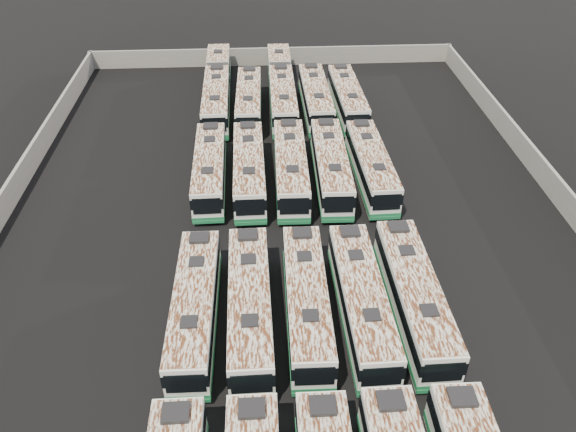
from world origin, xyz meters
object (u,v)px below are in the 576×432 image
object	(u,v)px
bus_midfront_left	(250,305)
bus_back_far_right	(347,98)
bus_midfront_center	(307,301)
bus_back_right	(316,98)
bus_midfront_far_left	(195,307)
bus_midfront_right	(361,300)
bus_back_left	(249,101)
bus_midback_far_left	(210,169)
bus_midfront_far_right	(414,296)
bus_midback_far_right	(371,166)
bus_back_far_left	(217,87)
bus_midback_left	(249,169)
bus_back_center	(281,87)
bus_midback_center	(291,167)
bus_midback_right	(331,166)

from	to	relation	value
bus_midfront_left	bus_back_far_right	bearing A→B (deg)	70.04
bus_midfront_center	bus_back_right	size ratio (longest dim) A/B	0.98
bus_midfront_center	bus_back_far_right	size ratio (longest dim) A/B	0.99
bus_midfront_far_left	bus_midfront_right	xyz separation A→B (m)	(10.31, -0.05, 0.03)
bus_midfront_right	bus_back_left	size ratio (longest dim) A/B	1.02
bus_midfront_far_left	bus_back_left	bearing A→B (deg)	84.06
bus_midfront_center	bus_midback_far_left	bearing A→B (deg)	113.88
bus_back_left	bus_back_right	size ratio (longest dim) A/B	0.97
bus_midfront_center	bus_midfront_far_right	bearing A→B (deg)	0.73
bus_midback_far_right	bus_midfront_left	bearing A→B (deg)	-124.39
bus_midback_far_left	bus_back_far_left	bearing A→B (deg)	89.23
bus_midback_left	bus_back_right	distance (m)	15.39
bus_back_far_left	bus_back_left	distance (m)	4.85
bus_midfront_center	bus_back_center	distance (m)	32.70
bus_midfront_left	bus_back_center	size ratio (longest dim) A/B	0.64
bus_back_center	bus_midback_far_right	bearing A→B (deg)	-67.56
bus_midfront_far_left	bus_midback_center	size ratio (longest dim) A/B	0.96
bus_back_left	bus_midback_center	bearing A→B (deg)	-74.32
bus_midfront_center	bus_back_far_left	distance (m)	33.61
bus_midback_far_right	bus_back_far_left	xyz separation A→B (m)	(-13.86, 17.04, 0.06)
bus_midback_left	bus_midback_far_left	bearing A→B (deg)	174.57
bus_midback_far_left	bus_back_center	xyz separation A→B (m)	(6.88, 16.61, 0.05)
bus_midfront_center	bus_midback_far_left	distance (m)	17.50
bus_midfront_far_left	bus_back_far_right	world-z (taller)	bus_back_far_right
bus_midfront_center	bus_back_far_right	distance (m)	30.21
bus_midfront_right	bus_midfront_far_right	distance (m)	3.36
bus_midback_right	bus_back_left	bearing A→B (deg)	118.26
bus_midback_left	bus_back_left	world-z (taller)	bus_midback_left
bus_midback_center	bus_midfront_right	bearing A→B (deg)	-76.90
bus_midback_center	bus_midfront_far_right	bearing A→B (deg)	-65.81
bus_midfront_center	bus_midback_left	distance (m)	16.21
bus_back_left	bus_midfront_center	bearing A→B (deg)	-82.01
bus_midfront_right	bus_midback_far_right	world-z (taller)	bus_midfront_right
bus_midfront_far_left	bus_back_far_left	distance (m)	32.97
bus_back_far_left	bus_midback_center	bearing A→B (deg)	-68.68
bus_back_center	bus_back_right	size ratio (longest dim) A/B	1.55
bus_back_far_right	bus_midback_right	bearing A→B (deg)	-105.31
bus_midfront_far_left	bus_back_left	size ratio (longest dim) A/B	1.00
bus_midfront_left	bus_midback_center	world-z (taller)	bus_midback_center
bus_midfront_center	bus_midback_left	size ratio (longest dim) A/B	0.98
bus_midfront_right	bus_midback_far_right	size ratio (longest dim) A/B	1.02
bus_midback_center	bus_back_far_right	distance (m)	15.21
bus_midfront_far_right	bus_midback_left	xyz separation A→B (m)	(-10.33, 15.81, -0.03)
bus_midfront_left	bus_midback_center	xyz separation A→B (m)	(3.51, 16.03, 0.03)
bus_midfront_left	bus_midback_far_right	distance (m)	19.11
bus_midfront_far_left	bus_back_center	xyz separation A→B (m)	(6.88, 32.80, 0.05)
bus_midback_far_left	bus_back_far_right	xyz separation A→B (m)	(13.66, 13.35, 0.02)
bus_back_far_left	bus_back_left	bearing A→B (deg)	-45.91
bus_midfront_center	bus_midback_far_left	xyz separation A→B (m)	(-6.89, 16.09, -0.01)
bus_back_far_left	bus_back_left	world-z (taller)	bus_back_far_left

